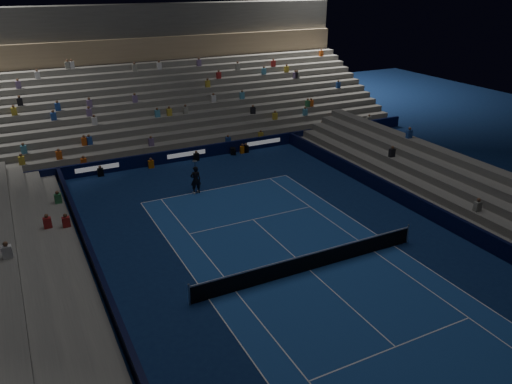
{
  "coord_description": "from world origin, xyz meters",
  "views": [
    {
      "loc": [
        -12.2,
        -18.09,
        13.68
      ],
      "look_at": [
        0.0,
        6.0,
        2.0
      ],
      "focal_mm": 35.13,
      "sensor_mm": 36.0,
      "label": 1
    }
  ],
  "objects": [
    {
      "name": "sponsor_barrier_far",
      "position": [
        0.0,
        18.5,
        0.5
      ],
      "size": [
        44.0,
        0.25,
        1.0
      ],
      "primitive_type": "cube",
      "color": "#080D32",
      "rests_on": "ground"
    },
    {
      "name": "sponsor_barrier_east",
      "position": [
        9.7,
        0.0,
        0.5
      ],
      "size": [
        0.25,
        37.0,
        1.0
      ],
      "primitive_type": "cube",
      "color": "black",
      "rests_on": "ground"
    },
    {
      "name": "tennis_net",
      "position": [
        0.0,
        0.0,
        0.5
      ],
      "size": [
        12.9,
        0.1,
        1.1
      ],
      "color": "#B2B2B7",
      "rests_on": "ground"
    },
    {
      "name": "grandstand_main",
      "position": [
        0.0,
        27.9,
        3.38
      ],
      "size": [
        44.0,
        15.2,
        11.2
      ],
      "color": "slate",
      "rests_on": "ground"
    },
    {
      "name": "grandstand_east",
      "position": [
        13.17,
        0.0,
        0.92
      ],
      "size": [
        5.0,
        37.0,
        2.5
      ],
      "color": "slate",
      "rests_on": "ground"
    },
    {
      "name": "tennis_player",
      "position": [
        -1.64,
        11.83,
        0.98
      ],
      "size": [
        0.77,
        0.56,
        1.95
      ],
      "primitive_type": "imported",
      "rotation": [
        0.0,
        0.0,
        3.01
      ],
      "color": "black",
      "rests_on": "ground"
    },
    {
      "name": "sponsor_barrier_west",
      "position": [
        -9.7,
        0.0,
        0.5
      ],
      "size": [
        0.25,
        37.0,
        1.0
      ],
      "primitive_type": "cube",
      "color": "black",
      "rests_on": "ground"
    },
    {
      "name": "grandstand_west",
      "position": [
        -13.17,
        0.0,
        0.92
      ],
      "size": [
        5.0,
        37.0,
        2.5
      ],
      "color": "slate",
      "rests_on": "ground"
    },
    {
      "name": "court_surface",
      "position": [
        0.0,
        0.0,
        0.01
      ],
      "size": [
        10.97,
        23.77,
        0.01
      ],
      "primitive_type": "cube",
      "color": "#1A438F",
      "rests_on": "ground"
    },
    {
      "name": "ground",
      "position": [
        0.0,
        0.0,
        0.0
      ],
      "size": [
        90.0,
        90.0,
        0.0
      ],
      "primitive_type": "plane",
      "color": "#0C1F4B",
      "rests_on": "ground"
    },
    {
      "name": "broadcast_camera",
      "position": [
        3.96,
        18.04,
        0.29
      ],
      "size": [
        0.55,
        0.93,
        0.56
      ],
      "color": "black",
      "rests_on": "ground"
    }
  ]
}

